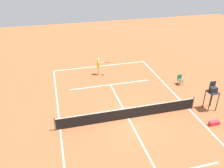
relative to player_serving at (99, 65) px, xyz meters
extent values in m
plane|color=#AD5933|center=(-0.58, 7.99, -1.07)|extent=(60.00, 60.00, 0.00)
cube|color=white|center=(-0.58, -2.04, -1.06)|extent=(10.22, 0.10, 0.01)
cube|color=white|center=(-5.69, 7.99, -1.06)|extent=(0.10, 20.06, 0.01)
cube|color=white|center=(4.53, 7.99, -1.06)|extent=(0.10, 20.06, 0.01)
cube|color=white|center=(-0.58, 2.48, -1.06)|extent=(7.67, 0.10, 0.01)
cube|color=white|center=(-0.58, 7.99, -1.06)|extent=(0.10, 11.03, 0.01)
cylinder|color=#4C4C51|center=(-5.99, 7.99, -0.53)|extent=(0.10, 0.10, 1.07)
cylinder|color=#4C4C51|center=(4.83, 7.99, -0.53)|extent=(0.10, 0.10, 1.07)
cube|color=black|center=(-0.58, 7.99, -0.61)|extent=(10.82, 0.03, 0.91)
cube|color=white|center=(-0.58, 7.99, -0.14)|extent=(10.82, 0.04, 0.06)
cylinder|color=beige|center=(0.03, -0.12, -0.65)|extent=(0.12, 0.12, 0.83)
cylinder|color=beige|center=(0.07, 0.08, -0.65)|extent=(0.12, 0.12, 0.83)
cylinder|color=yellow|center=(0.05, -0.02, 0.09)|extent=(0.28, 0.28, 0.65)
sphere|color=beige|center=(0.05, -0.02, 0.60)|extent=(0.23, 0.23, 0.23)
cylinder|color=beige|center=(0.01, -0.20, 0.12)|extent=(0.09, 0.09, 0.58)
cylinder|color=beige|center=(-0.20, 0.22, 0.34)|extent=(0.58, 0.20, 0.09)
cylinder|color=black|center=(-0.61, 0.30, 0.34)|extent=(0.26, 0.09, 0.04)
ellipsoid|color=red|center=(-0.89, 0.36, 0.34)|extent=(0.37, 0.34, 0.04)
sphere|color=#CCE033|center=(-1.11, 2.59, -1.03)|extent=(0.07, 0.07, 0.07)
cylinder|color=#232328|center=(-7.62, 8.77, -0.29)|extent=(0.07, 0.07, 1.55)
cylinder|color=#232328|center=(-6.92, 8.77, -0.29)|extent=(0.07, 0.07, 1.55)
cylinder|color=#232328|center=(-7.62, 8.07, -0.29)|extent=(0.07, 0.07, 1.55)
cylinder|color=#232328|center=(-6.92, 8.07, -0.29)|extent=(0.07, 0.07, 1.55)
cube|color=#232328|center=(-7.27, 8.42, 0.51)|extent=(0.80, 0.80, 0.06)
cube|color=#232328|center=(-7.27, 8.42, 0.74)|extent=(0.50, 0.44, 0.40)
cube|color=#232328|center=(-7.27, 8.22, 1.09)|extent=(0.50, 0.06, 0.50)
cylinder|color=#262626|center=(-7.21, 4.26, -0.84)|extent=(0.04, 0.04, 0.45)
cylinder|color=#262626|center=(-6.86, 4.26, -0.84)|extent=(0.04, 0.04, 0.45)
cylinder|color=#262626|center=(-7.21, 3.91, -0.84)|extent=(0.04, 0.04, 0.45)
cylinder|color=#262626|center=(-6.86, 3.91, -0.84)|extent=(0.04, 0.04, 0.45)
cube|color=#2D6B4C|center=(-7.03, 4.09, -0.59)|extent=(0.44, 0.44, 0.06)
cube|color=#2D6B4C|center=(-7.03, 3.87, -0.34)|extent=(0.44, 0.04, 0.44)
cube|color=red|center=(-6.40, 10.29, -0.92)|extent=(0.76, 0.32, 0.30)
camera|label=1|loc=(4.34, 21.82, 9.85)|focal=38.14mm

